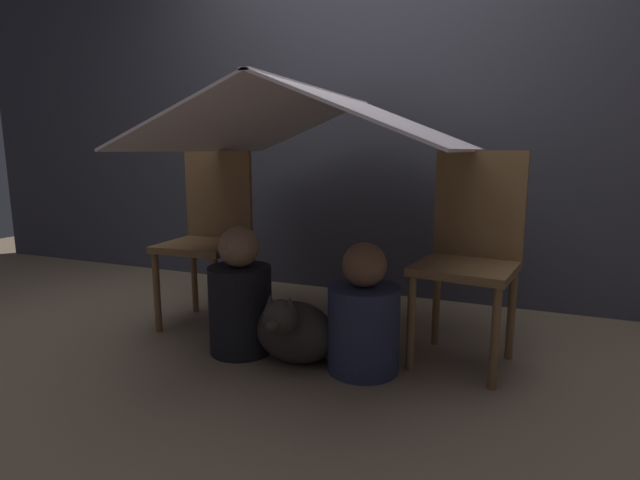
% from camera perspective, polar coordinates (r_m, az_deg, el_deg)
% --- Properties ---
extents(ground_plane, '(8.80, 8.80, 0.00)m').
position_cam_1_polar(ground_plane, '(2.53, -0.51, -12.05)').
color(ground_plane, '#7A6651').
extents(wall_back, '(7.00, 0.05, 2.50)m').
position_cam_1_polar(wall_back, '(3.35, 6.63, 15.12)').
color(wall_back, '#3D3D47').
rests_on(wall_back, ground_plane).
extents(chair_left, '(0.43, 0.43, 0.96)m').
position_cam_1_polar(chair_left, '(2.84, -12.50, 1.13)').
color(chair_left, brown).
rests_on(chair_left, ground_plane).
extents(chair_right, '(0.47, 0.47, 0.96)m').
position_cam_1_polar(chair_right, '(2.35, 16.85, -0.92)').
color(chair_right, brown).
rests_on(chair_right, ground_plane).
extents(sheet_canopy, '(1.39, 1.38, 0.29)m').
position_cam_1_polar(sheet_canopy, '(2.40, 0.00, 13.56)').
color(sheet_canopy, silver).
extents(person_front, '(0.30, 0.30, 0.61)m').
position_cam_1_polar(person_front, '(2.43, -9.10, -6.73)').
color(person_front, black).
rests_on(person_front, ground_plane).
extents(person_second, '(0.31, 0.31, 0.58)m').
position_cam_1_polar(person_second, '(2.21, 5.00, -8.94)').
color(person_second, '#2D3351').
rests_on(person_second, ground_plane).
extents(dog, '(0.38, 0.36, 0.36)m').
position_cam_1_polar(dog, '(2.28, -3.12, -10.24)').
color(dog, '#332D28').
rests_on(dog, ground_plane).
extents(floor_cushion, '(0.35, 0.28, 0.10)m').
position_cam_1_polar(floor_cushion, '(2.49, 2.61, -11.22)').
color(floor_cushion, '#E5CC66').
rests_on(floor_cushion, ground_plane).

